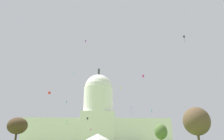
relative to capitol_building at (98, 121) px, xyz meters
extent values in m
cube|color=silver|center=(-30.65, 0.00, -9.67)|extent=(61.30, 23.04, 21.82)
cube|color=silver|center=(30.65, 0.00, -9.67)|extent=(61.30, 23.04, 21.82)
cube|color=silver|center=(0.00, 0.00, -6.87)|extent=(28.39, 25.34, 27.43)
cylinder|color=silver|center=(0.00, 0.00, 17.95)|extent=(25.95, 25.95, 22.19)
sphere|color=silver|center=(0.00, 0.00, 29.04)|extent=(25.16, 25.16, 25.16)
cylinder|color=#2D3833|center=(0.00, 0.00, 44.73)|extent=(1.80, 1.80, 6.21)
pyramid|color=white|center=(2.36, -115.42, -16.37)|extent=(6.16, 5.34, 1.94)
ellipsoid|color=#4C6633|center=(33.74, -78.91, -12.88)|extent=(8.65, 8.85, 7.71)
cylinder|color=brown|center=(37.45, -113.80, -17.26)|extent=(0.81, 0.81, 6.66)
ellipsoid|color=brown|center=(37.45, -113.80, -10.93)|extent=(11.11, 11.10, 9.99)
cylinder|color=#42301E|center=(-31.40, -97.48, -17.10)|extent=(0.83, 0.83, 6.97)
ellipsoid|color=#42301E|center=(-31.40, -97.48, -11.56)|extent=(12.19, 12.42, 6.86)
cube|color=black|center=(42.00, -101.40, 29.27)|extent=(0.95, 0.96, 0.43)
cube|color=black|center=(42.00, -101.40, 29.70)|extent=(0.95, 0.96, 0.43)
cylinder|color=black|center=(42.17, -101.40, 27.75)|extent=(0.25, 0.26, 2.73)
cube|color=#33BCDB|center=(41.47, -27.39, 4.99)|extent=(0.97, 0.91, 0.58)
cube|color=#33BCDB|center=(41.47, -27.39, 5.55)|extent=(0.97, 0.91, 0.58)
cylinder|color=blue|center=(41.61, -27.39, 3.48)|extent=(0.43, 0.45, 2.62)
cube|color=teal|center=(-15.85, -53.26, 26.09)|extent=(0.53, 0.68, 1.23)
pyramid|color=blue|center=(19.78, -75.15, -0.60)|extent=(1.26, 1.76, 0.34)
cylinder|color=blue|center=(19.40, -75.27, -2.77)|extent=(0.17, 0.17, 2.95)
cube|color=yellow|center=(15.06, -57.35, 15.00)|extent=(0.82, 0.75, 0.54)
cube|color=yellow|center=(15.06, -57.35, 15.40)|extent=(0.82, 0.75, 0.54)
pyramid|color=#8CD133|center=(6.47, -80.82, -2.20)|extent=(0.93, 1.60, 0.24)
cylinder|color=#8CD133|center=(6.22, -80.86, -4.20)|extent=(0.11, 0.11, 2.35)
cube|color=green|center=(-24.02, -24.11, 11.95)|extent=(0.64, 0.53, 1.35)
cylinder|color=green|center=(-24.03, -24.11, 9.55)|extent=(0.42, 0.13, 3.42)
pyramid|color=gold|center=(-32.59, -72.16, -5.36)|extent=(1.28, 1.10, 0.18)
cube|color=red|center=(-14.48, -117.96, -2.33)|extent=(0.97, 0.97, 0.32)
cube|color=red|center=(-14.48, -117.96, -1.92)|extent=(0.97, 0.97, 0.32)
cube|color=purple|center=(-6.31, -80.60, 36.42)|extent=(0.73, 0.57, 1.31)
cube|color=#D1339E|center=(26.44, -76.81, 16.97)|extent=(1.06, 1.13, 0.62)
cube|color=#D1339E|center=(26.44, -76.81, 17.53)|extent=(1.06, 1.13, 0.62)
cylinder|color=red|center=(26.29, -76.81, 15.42)|extent=(0.14, 0.34, 2.67)
cube|color=pink|center=(-3.59, -46.38, -10.48)|extent=(1.41, 1.34, 0.79)
cube|color=pink|center=(-3.59, -46.38, -9.75)|extent=(1.41, 1.34, 0.79)
cylinder|color=pink|center=(-3.78, -46.38, -11.53)|extent=(0.15, 0.23, 1.62)
cube|color=black|center=(-5.37, -54.63, -4.20)|extent=(0.99, 1.01, 0.48)
cube|color=black|center=(-5.37, -54.63, -3.59)|extent=(0.99, 1.01, 0.48)
cylinder|color=black|center=(-5.20, -54.63, -5.17)|extent=(0.28, 0.11, 1.49)
pyramid|color=#33BCDB|center=(-16.13, -65.67, -6.31)|extent=(1.09, 0.88, 0.32)
cylinder|color=blue|center=(-16.36, -65.30, -8.00)|extent=(0.28, 0.37, 2.13)
camera|label=1|loc=(3.65, -190.36, -18.33)|focal=34.24mm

